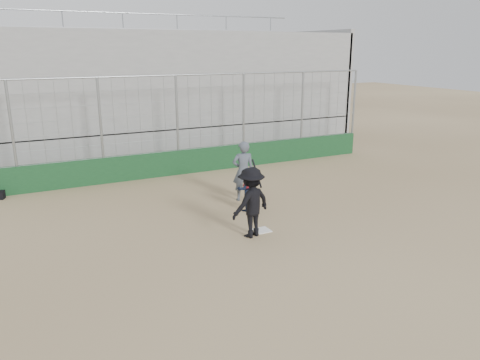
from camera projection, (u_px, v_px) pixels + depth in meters
name	position (u px, v px, depth m)	size (l,w,h in m)	color
ground	(262.00, 231.00, 13.32)	(90.00, 90.00, 0.00)	olive
home_plate	(262.00, 230.00, 13.32)	(0.44, 0.44, 0.02)	white
backstop	(178.00, 151.00, 19.08)	(18.10, 0.25, 4.04)	#123B1C
bleachers	(143.00, 93.00, 22.80)	(20.25, 6.70, 6.98)	gray
batter_at_plate	(251.00, 202.00, 12.70)	(1.42, 1.07, 2.08)	black
catcher_crouched	(247.00, 196.00, 14.84)	(0.74, 0.60, 0.98)	black
umpire	(243.00, 174.00, 15.76)	(0.75, 0.49, 1.84)	#4A525E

